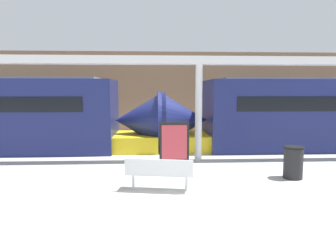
% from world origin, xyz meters
% --- Properties ---
extents(ground_plane, '(60.00, 60.00, 0.00)m').
position_xyz_m(ground_plane, '(0.00, 0.00, 0.00)').
color(ground_plane, '#B2AFA8').
extents(station_wall, '(56.00, 0.20, 5.00)m').
position_xyz_m(station_wall, '(0.00, 11.92, 2.50)').
color(station_wall, '#937051').
rests_on(station_wall, ground_plane).
extents(train_left, '(14.89, 2.93, 3.20)m').
position_xyz_m(train_left, '(7.10, 6.69, 1.52)').
color(train_left, navy).
rests_on(train_left, ground_plane).
extents(bench_near, '(1.83, 0.73, 0.88)m').
position_xyz_m(bench_near, '(-0.47, 0.92, 0.53)').
color(bench_near, silver).
rests_on(bench_near, ground_plane).
extents(trash_bin, '(0.58, 0.58, 0.97)m').
position_xyz_m(trash_bin, '(3.57, 1.90, 0.49)').
color(trash_bin, black).
rests_on(trash_bin, ground_plane).
extents(poster_board, '(1.03, 0.07, 1.56)m').
position_xyz_m(poster_board, '(0.11, 3.52, 0.79)').
color(poster_board, black).
rests_on(poster_board, ground_plane).
extents(support_column_near, '(0.26, 0.26, 3.58)m').
position_xyz_m(support_column_near, '(1.07, 4.34, 1.79)').
color(support_column_near, silver).
rests_on(support_column_near, ground_plane).
extents(canopy_beam, '(28.00, 0.60, 0.28)m').
position_xyz_m(canopy_beam, '(1.07, 4.34, 3.72)').
color(canopy_beam, silver).
rests_on(canopy_beam, support_column_near).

